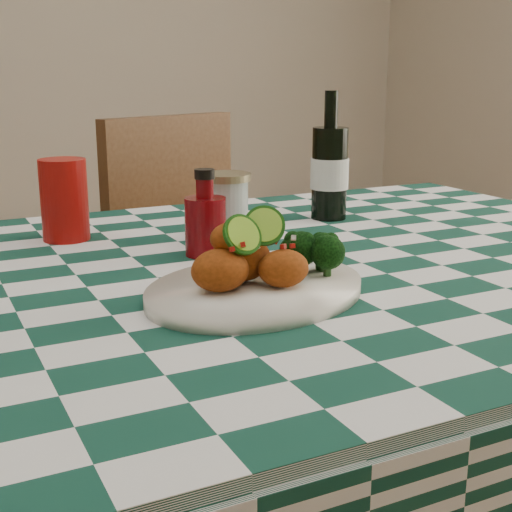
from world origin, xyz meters
name	(u,v)px	position (x,y,z in m)	size (l,w,h in m)	color
dining_table	(226,499)	(0.00, 0.00, 0.39)	(1.66, 1.06, 0.79)	#113F31
plate	(256,290)	(-0.01, -0.14, 0.80)	(0.32, 0.25, 0.02)	white
fried_chicken_pile	(254,250)	(-0.02, -0.14, 0.85)	(0.14, 0.10, 0.09)	#9E3D0F
broccoli_side	(309,254)	(0.07, -0.13, 0.83)	(0.07, 0.07, 0.05)	black
red_tumbler	(64,200)	(-0.17, 0.29, 0.86)	(0.08, 0.08, 0.14)	#960B08
ketchup_bottle	(205,213)	(0.01, 0.09, 0.86)	(0.07, 0.07, 0.14)	#600409
mason_jar	(225,207)	(0.08, 0.17, 0.84)	(0.09, 0.09, 0.12)	#B2BCBA
beer_bottle	(330,156)	(0.34, 0.25, 0.91)	(0.08, 0.08, 0.25)	black
wooden_chair_right	(221,300)	(0.31, 0.72, 0.48)	(0.44, 0.46, 0.95)	#472814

